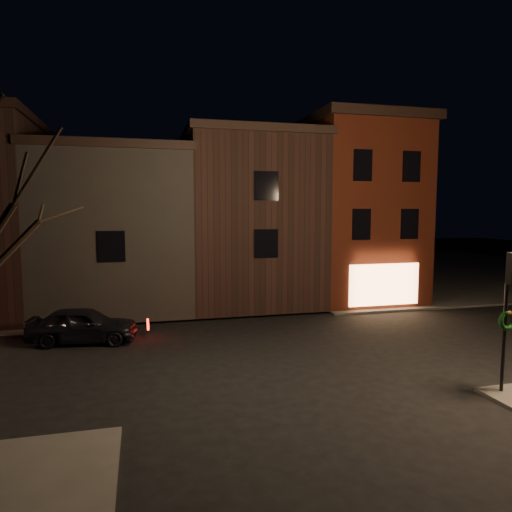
% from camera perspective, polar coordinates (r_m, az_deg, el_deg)
% --- Properties ---
extents(ground, '(120.00, 120.00, 0.00)m').
position_cam_1_polar(ground, '(17.47, 1.24, -12.05)').
color(ground, black).
rests_on(ground, ground).
extents(sidewalk_far_right, '(30.00, 30.00, 0.12)m').
position_cam_1_polar(sidewalk_far_right, '(43.85, 19.84, -1.53)').
color(sidewalk_far_right, '#2D2B28').
rests_on(sidewalk_far_right, ground).
extents(corner_building, '(6.50, 8.50, 10.50)m').
position_cam_1_polar(corner_building, '(28.38, 11.88, 5.73)').
color(corner_building, '#501B0E').
rests_on(corner_building, ground).
extents(row_building_a, '(7.30, 10.30, 9.40)m').
position_cam_1_polar(row_building_a, '(27.20, -1.56, 4.67)').
color(row_building_a, black).
rests_on(row_building_a, ground).
extents(row_building_b, '(7.80, 10.30, 8.40)m').
position_cam_1_polar(row_building_b, '(26.59, -17.02, 3.32)').
color(row_building_b, black).
rests_on(row_building_b, ground).
extents(traffic_signal, '(0.58, 0.38, 4.05)m').
position_cam_1_polar(traffic_signal, '(14.76, 29.08, -4.86)').
color(traffic_signal, black).
rests_on(traffic_signal, sidewalk_near_right).
extents(parked_car_a, '(4.47, 2.30, 1.46)m').
position_cam_1_polar(parked_car_a, '(19.87, -20.81, -8.06)').
color(parked_car_a, black).
rests_on(parked_car_a, ground).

